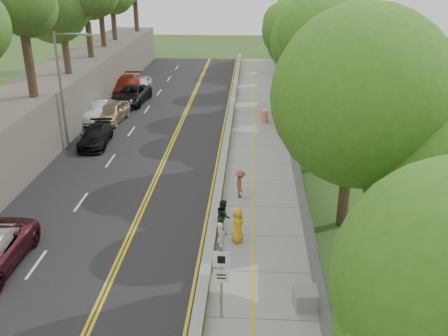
{
  "coord_description": "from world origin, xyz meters",
  "views": [
    {
      "loc": [
        2.0,
        -17.78,
        12.32
      ],
      "look_at": [
        0.5,
        8.0,
        1.4
      ],
      "focal_mm": 40.0,
      "sensor_mm": 36.0,
      "label": 1
    }
  ],
  "objects_px": {
    "streetlight": "(64,84)",
    "person_far": "(277,95)",
    "concrete_block": "(308,298)",
    "signpost": "(221,274)",
    "construction_barrel": "(264,116)",
    "painter_0": "(237,225)"
  },
  "relations": [
    {
      "from": "construction_barrel",
      "to": "person_far",
      "type": "xyz_separation_m",
      "value": [
        1.2,
        5.15,
        0.43
      ]
    },
    {
      "from": "painter_0",
      "to": "person_far",
      "type": "distance_m",
      "value": 23.77
    },
    {
      "from": "streetlight",
      "to": "painter_0",
      "type": "relative_size",
      "value": 4.57
    },
    {
      "from": "construction_barrel",
      "to": "painter_0",
      "type": "relative_size",
      "value": 0.58
    },
    {
      "from": "streetlight",
      "to": "signpost",
      "type": "xyz_separation_m",
      "value": [
        11.51,
        -17.02,
        -2.68
      ]
    },
    {
      "from": "streetlight",
      "to": "person_far",
      "type": "relative_size",
      "value": 4.29
    },
    {
      "from": "streetlight",
      "to": "concrete_block",
      "type": "relative_size",
      "value": 7.27
    },
    {
      "from": "concrete_block",
      "to": "painter_0",
      "type": "bearing_deg",
      "value": 121.83
    },
    {
      "from": "streetlight",
      "to": "signpost",
      "type": "distance_m",
      "value": 20.72
    },
    {
      "from": "painter_0",
      "to": "person_far",
      "type": "relative_size",
      "value": 0.94
    },
    {
      "from": "concrete_block",
      "to": "signpost",
      "type": "bearing_deg",
      "value": -165.41
    },
    {
      "from": "signpost",
      "to": "painter_0",
      "type": "xyz_separation_m",
      "value": [
        0.4,
        5.44,
        -1.04
      ]
    },
    {
      "from": "person_far",
      "to": "construction_barrel",
      "type": "bearing_deg",
      "value": 86.01
    },
    {
      "from": "concrete_block",
      "to": "painter_0",
      "type": "xyz_separation_m",
      "value": [
        -2.85,
        4.59,
        0.51
      ]
    },
    {
      "from": "streetlight",
      "to": "painter_0",
      "type": "bearing_deg",
      "value": -44.19
    },
    {
      "from": "signpost",
      "to": "painter_0",
      "type": "bearing_deg",
      "value": 85.79
    },
    {
      "from": "painter_0",
      "to": "signpost",
      "type": "bearing_deg",
      "value": 163.81
    },
    {
      "from": "signpost",
      "to": "concrete_block",
      "type": "height_order",
      "value": "signpost"
    },
    {
      "from": "signpost",
      "to": "person_far",
      "type": "xyz_separation_m",
      "value": [
        3.15,
        29.04,
        -0.98
      ]
    },
    {
      "from": "streetlight",
      "to": "construction_barrel",
      "type": "height_order",
      "value": "streetlight"
    },
    {
      "from": "concrete_block",
      "to": "painter_0",
      "type": "height_order",
      "value": "painter_0"
    },
    {
      "from": "construction_barrel",
      "to": "person_far",
      "type": "height_order",
      "value": "person_far"
    }
  ]
}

